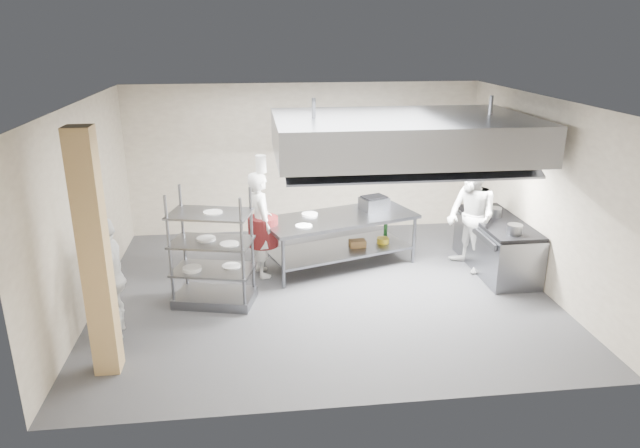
{
  "coord_description": "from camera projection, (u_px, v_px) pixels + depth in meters",
  "views": [
    {
      "loc": [
        -1.06,
        -8.26,
        3.98
      ],
      "look_at": [
        -0.03,
        0.2,
        1.06
      ],
      "focal_mm": 32.0,
      "sensor_mm": 36.0,
      "label": 1
    }
  ],
  "objects": [
    {
      "name": "island_worktop",
      "position": [
        340.0,
        218.0,
        9.87
      ],
      "size": [
        2.87,
        1.88,
        0.06
      ],
      "primitive_type": "cube",
      "rotation": [
        0.0,
        0.0,
        0.32
      ],
      "color": "gray",
      "rests_on": "island"
    },
    {
      "name": "range_top",
      "position": [
        499.0,
        222.0,
        9.71
      ],
      "size": [
        0.78,
        1.96,
        0.06
      ],
      "primitive_type": "cube",
      "color": "black",
      "rests_on": "cooking_range"
    },
    {
      "name": "chef_head",
      "position": [
        261.0,
        224.0,
        9.49
      ],
      "size": [
        0.58,
        0.74,
        1.8
      ],
      "primitive_type": "imported",
      "rotation": [
        0.0,
        0.0,
        1.83
      ],
      "color": "silver",
      "rests_on": "floor"
    },
    {
      "name": "hood_strip_a",
      "position": [
        346.0,
        157.0,
        8.91
      ],
      "size": [
        1.6,
        0.12,
        0.04
      ],
      "primitive_type": "cube",
      "color": "white",
      "rests_on": "exhaust_hood"
    },
    {
      "name": "ceiling",
      "position": [
        324.0,
        101.0,
        8.2
      ],
      "size": [
        7.0,
        7.0,
        0.0
      ],
      "primitive_type": "plane",
      "rotation": [
        3.14,
        0.0,
        0.0
      ],
      "color": "silver",
      "rests_on": "wall_back"
    },
    {
      "name": "hood_strip_b",
      "position": [
        456.0,
        154.0,
        9.12
      ],
      "size": [
        1.6,
        0.12,
        0.04
      ],
      "primitive_type": "cube",
      "color": "white",
      "rests_on": "exhaust_hood"
    },
    {
      "name": "cooking_range",
      "position": [
        496.0,
        246.0,
        9.85
      ],
      "size": [
        0.8,
        2.0,
        0.84
      ],
      "primitive_type": "cube",
      "color": "slate",
      "rests_on": "floor"
    },
    {
      "name": "griddle",
      "position": [
        374.0,
        204.0,
        10.19
      ],
      "size": [
        0.56,
        0.5,
        0.22
      ],
      "primitive_type": "cube",
      "rotation": [
        0.0,
        0.0,
        0.37
      ],
      "color": "slate",
      "rests_on": "island_worktop"
    },
    {
      "name": "chef_line",
      "position": [
        471.0,
        217.0,
        9.66
      ],
      "size": [
        0.92,
        1.07,
        1.92
      ],
      "primitive_type": "imported",
      "rotation": [
        0.0,
        0.0,
        -1.35
      ],
      "color": "silver",
      "rests_on": "floor"
    },
    {
      "name": "wicker_basket",
      "position": [
        357.0,
        243.0,
        10.09
      ],
      "size": [
        0.29,
        0.21,
        0.12
      ],
      "primitive_type": "cube",
      "rotation": [
        0.0,
        0.0,
        0.04
      ],
      "color": "olive",
      "rests_on": "island_undershelf"
    },
    {
      "name": "pass_rack",
      "position": [
        212.0,
        248.0,
        8.48
      ],
      "size": [
        1.31,
        0.95,
        1.77
      ],
      "primitive_type": null,
      "rotation": [
        0.0,
        0.0,
        -0.24
      ],
      "color": "gray",
      "rests_on": "floor"
    },
    {
      "name": "column",
      "position": [
        95.0,
        256.0,
        6.56
      ],
      "size": [
        0.3,
        0.3,
        3.0
      ],
      "primitive_type": "cube",
      "color": "tan",
      "rests_on": "floor"
    },
    {
      "name": "island",
      "position": [
        339.0,
        241.0,
        10.01
      ],
      "size": [
        2.87,
        1.88,
        0.91
      ],
      "primitive_type": null,
      "rotation": [
        0.0,
        0.0,
        0.32
      ],
      "color": "slate",
      "rests_on": "floor"
    },
    {
      "name": "stockpot",
      "position": [
        495.0,
        212.0,
        9.86
      ],
      "size": [
        0.23,
        0.23,
        0.16
      ],
      "primitive_type": "cylinder",
      "color": "gray",
      "rests_on": "range_top"
    },
    {
      "name": "wall_back",
      "position": [
        305.0,
        159.0,
        11.5
      ],
      "size": [
        7.0,
        0.0,
        7.0
      ],
      "primitive_type": "plane",
      "rotation": [
        1.57,
        0.0,
        0.0
      ],
      "color": "tan",
      "rests_on": "ground"
    },
    {
      "name": "plate_stack",
      "position": [
        213.0,
        268.0,
        8.58
      ],
      "size": [
        0.28,
        0.28,
        0.05
      ],
      "primitive_type": "cylinder",
      "color": "white",
      "rests_on": "pass_rack"
    },
    {
      "name": "island_undershelf",
      "position": [
        339.0,
        249.0,
        10.06
      ],
      "size": [
        2.63,
        1.71,
        0.04
      ],
      "primitive_type": "cube",
      "rotation": [
        0.0,
        0.0,
        0.32
      ],
      "color": "slate",
      "rests_on": "island"
    },
    {
      "name": "chef_plating",
      "position": [
        110.0,
        277.0,
        7.6
      ],
      "size": [
        0.48,
        1.02,
        1.69
      ],
      "primitive_type": "imported",
      "rotation": [
        0.0,
        0.0,
        -1.5
      ],
      "color": "silver",
      "rests_on": "floor"
    },
    {
      "name": "floor",
      "position": [
        323.0,
        290.0,
        9.17
      ],
      "size": [
        7.0,
        7.0,
        0.0
      ],
      "primitive_type": "plane",
      "color": "#303032",
      "rests_on": "ground"
    },
    {
      "name": "wall_right",
      "position": [
        541.0,
        193.0,
        9.08
      ],
      "size": [
        0.0,
        6.0,
        6.0
      ],
      "primitive_type": "plane",
      "rotation": [
        1.57,
        0.0,
        -1.57
      ],
      "color": "tan",
      "rests_on": "ground"
    },
    {
      "name": "wall_left",
      "position": [
        85.0,
        209.0,
        8.28
      ],
      "size": [
        0.0,
        6.0,
        6.0
      ],
      "primitive_type": "plane",
      "rotation": [
        1.57,
        0.0,
        1.57
      ],
      "color": "tan",
      "rests_on": "ground"
    },
    {
      "name": "wall_shelf",
      "position": [
        394.0,
        158.0,
        11.55
      ],
      "size": [
        1.5,
        0.28,
        0.04
      ],
      "primitive_type": "cube",
      "color": "gray",
      "rests_on": "wall_back"
    },
    {
      "name": "exhaust_hood",
      "position": [
        403.0,
        136.0,
        8.91
      ],
      "size": [
        4.0,
        2.5,
        0.6
      ],
      "primitive_type": "cube",
      "color": "gray",
      "rests_on": "ceiling"
    }
  ]
}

